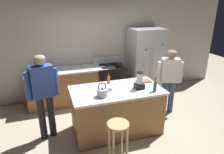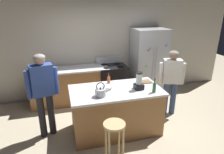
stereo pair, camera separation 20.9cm
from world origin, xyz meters
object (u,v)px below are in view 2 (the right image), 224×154
(blender_appliance, at_px, (139,82))
(cutting_board, at_px, (144,82))
(chef_knife, at_px, (145,81))
(kitchen_island, at_px, (116,110))
(bar_stool, at_px, (114,132))
(person_by_sink_right, at_px, (171,77))
(bottle_cooking_sauce, at_px, (109,80))
(refrigerator, at_px, (148,63))
(stove_range, at_px, (112,82))
(bottle_olive_oil, at_px, (154,87))
(person_by_island_left, at_px, (43,88))
(tea_kettle, at_px, (101,92))
(mixing_bowl, at_px, (107,87))

(blender_appliance, relative_size, cutting_board, 1.14)
(cutting_board, relative_size, chef_knife, 1.36)
(kitchen_island, height_order, bar_stool, kitchen_island)
(person_by_sink_right, relative_size, bottle_cooking_sauce, 7.18)
(kitchen_island, distance_m, chef_knife, 0.88)
(refrigerator, xyz_separation_m, stove_range, (-1.05, 0.02, -0.46))
(bar_stool, bearing_deg, person_by_sink_right, 34.42)
(bar_stool, relative_size, bottle_olive_oil, 2.60)
(kitchen_island, bearing_deg, person_by_island_left, 170.68)
(chef_knife, bearing_deg, person_by_island_left, -168.04)
(stove_range, xyz_separation_m, person_by_sink_right, (1.08, -1.18, 0.46))
(stove_range, xyz_separation_m, blender_appliance, (0.10, -1.62, 0.60))
(stove_range, xyz_separation_m, chef_knife, (0.37, -1.32, 0.48))
(tea_kettle, bearing_deg, cutting_board, 22.01)
(person_by_island_left, bearing_deg, cutting_board, -0.54)
(person_by_island_left, distance_m, mixing_bowl, 1.21)
(bottle_olive_oil, xyz_separation_m, tea_kettle, (-1.01, 0.10, -0.02))
(refrigerator, distance_m, bar_stool, 2.85)
(person_by_sink_right, relative_size, tea_kettle, 5.63)
(bar_stool, bearing_deg, chef_knife, 46.49)
(bottle_olive_oil, relative_size, cutting_board, 0.92)
(stove_range, bearing_deg, bottle_olive_oil, -79.99)
(stove_range, distance_m, bar_stool, 2.40)
(refrigerator, xyz_separation_m, person_by_island_left, (-2.74, -1.28, 0.08))
(bar_stool, xyz_separation_m, bottle_olive_oil, (0.91, 0.49, 0.49))
(kitchen_island, relative_size, bottle_olive_oil, 6.49)
(person_by_island_left, distance_m, bottle_olive_oil, 2.09)
(kitchen_island, bearing_deg, tea_kettle, -148.76)
(bar_stool, bearing_deg, person_by_island_left, 137.03)
(person_by_island_left, distance_m, cutting_board, 2.04)
(tea_kettle, bearing_deg, refrigerator, 44.71)
(chef_knife, bearing_deg, bar_stool, -121.02)
(refrigerator, distance_m, tea_kettle, 2.43)
(kitchen_island, height_order, person_by_island_left, person_by_island_left)
(bottle_olive_oil, bearing_deg, bar_stool, -151.71)
(bar_stool, distance_m, blender_appliance, 1.13)
(mixing_bowl, bearing_deg, bottle_olive_oil, -24.36)
(mixing_bowl, bearing_deg, refrigerator, 43.09)
(person_by_island_left, distance_m, bottle_cooking_sauce, 1.31)
(cutting_board, bearing_deg, person_by_island_left, 179.46)
(kitchen_island, distance_m, refrigerator, 2.09)
(tea_kettle, bearing_deg, blender_appliance, 8.61)
(refrigerator, distance_m, bottle_olive_oil, 1.95)
(bottle_cooking_sauce, height_order, chef_knife, bottle_cooking_sauce)
(refrigerator, height_order, bar_stool, refrigerator)
(refrigerator, xyz_separation_m, bar_stool, (-1.64, -2.30, -0.39))
(person_by_sink_right, relative_size, cutting_board, 5.17)
(person_by_sink_right, height_order, tea_kettle, person_by_sink_right)
(refrigerator, relative_size, bottle_olive_oil, 6.84)
(kitchen_island, bearing_deg, mixing_bowl, 160.31)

